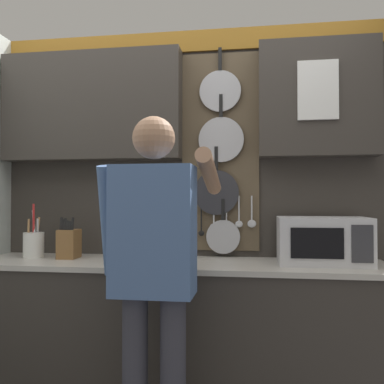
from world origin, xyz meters
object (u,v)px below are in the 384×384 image
at_px(knife_block, 69,243).
at_px(person, 155,258).
at_px(utensil_crock, 34,244).
at_px(microwave, 323,240).

bearing_deg(knife_block, person, -39.63).
bearing_deg(person, utensil_crock, 148.30).
bearing_deg(knife_block, utensil_crock, 179.43).
bearing_deg(person, knife_block, 140.37).
xyz_separation_m(microwave, utensil_crock, (-1.77, 0.00, -0.04)).
bearing_deg(knife_block, microwave, -0.01).
xyz_separation_m(microwave, knife_block, (-1.53, 0.00, -0.04)).
bearing_deg(utensil_crock, knife_block, -0.57).
distance_m(utensil_crock, person, 1.08).
xyz_separation_m(knife_block, person, (0.68, -0.57, -0.01)).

